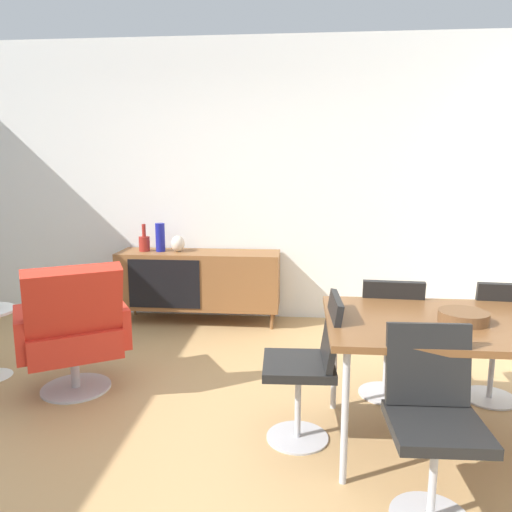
# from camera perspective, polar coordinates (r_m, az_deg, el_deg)

# --- Properties ---
(ground_plane) EXTENTS (8.32, 8.32, 0.00)m
(ground_plane) POSITION_cam_1_polar(r_m,az_deg,el_deg) (3.01, -11.40, -21.15)
(ground_plane) COLOR tan
(wall_back) EXTENTS (6.80, 0.12, 2.80)m
(wall_back) POSITION_cam_1_polar(r_m,az_deg,el_deg) (5.11, -3.62, 8.54)
(wall_back) COLOR silver
(wall_back) RESTS_ON ground_plane
(sideboard) EXTENTS (1.60, 0.45, 0.72)m
(sideboard) POSITION_cam_1_polar(r_m,az_deg,el_deg) (4.98, -6.59, -2.71)
(sideboard) COLOR brown
(sideboard) RESTS_ON ground_plane
(vase_cobalt) EXTENTS (0.09, 0.09, 0.28)m
(vase_cobalt) POSITION_cam_1_polar(r_m,az_deg,el_deg) (5.00, -11.00, 2.13)
(vase_cobalt) COLOR navy
(vase_cobalt) RESTS_ON sideboard
(vase_sculptural_dark) EXTENTS (0.13, 0.13, 0.16)m
(vase_sculptural_dark) POSITION_cam_1_polar(r_m,az_deg,el_deg) (4.96, -9.01, 1.42)
(vase_sculptural_dark) COLOR beige
(vase_sculptural_dark) RESTS_ON sideboard
(vase_ceramic_small) EXTENTS (0.11, 0.11, 0.27)m
(vase_ceramic_small) POSITION_cam_1_polar(r_m,az_deg,el_deg) (5.06, -12.77, 1.52)
(vase_ceramic_small) COLOR maroon
(vase_ceramic_small) RESTS_ON sideboard
(dining_table) EXTENTS (1.60, 0.90, 0.74)m
(dining_table) POSITION_cam_1_polar(r_m,az_deg,el_deg) (2.95, 24.00, -7.67)
(dining_table) COLOR brown
(dining_table) RESTS_ON ground_plane
(wooden_bowl_on_table) EXTENTS (0.26, 0.26, 0.06)m
(wooden_bowl_on_table) POSITION_cam_1_polar(r_m,az_deg,el_deg) (2.88, 22.83, -6.49)
(wooden_bowl_on_table) COLOR brown
(wooden_bowl_on_table) RESTS_ON dining_table
(dining_chair_front_left) EXTENTS (0.41, 0.44, 0.86)m
(dining_chair_front_left) POSITION_cam_1_polar(r_m,az_deg,el_deg) (2.44, 19.74, -17.01)
(dining_chair_front_left) COLOR black
(dining_chair_front_left) RESTS_ON ground_plane
(dining_chair_near_window) EXTENTS (0.44, 0.42, 0.86)m
(dining_chair_near_window) POSITION_cam_1_polar(r_m,az_deg,el_deg) (2.87, 6.19, -12.12)
(dining_chair_near_window) COLOR black
(dining_chair_near_window) RESTS_ON ground_plane
(dining_chair_back_left) EXTENTS (0.42, 0.45, 0.86)m
(dining_chair_back_left) POSITION_cam_1_polar(r_m,az_deg,el_deg) (3.44, 15.08, -8.53)
(dining_chair_back_left) COLOR black
(dining_chair_back_left) RESTS_ON ground_plane
(dining_chair_back_right) EXTENTS (0.43, 0.45, 0.86)m
(dining_chair_back_right) POSITION_cam_1_polar(r_m,az_deg,el_deg) (3.63, 26.14, -8.27)
(dining_chair_back_right) COLOR black
(dining_chair_back_right) RESTS_ON ground_plane
(lounge_chair_red) EXTENTS (0.89, 0.88, 0.95)m
(lounge_chair_red) POSITION_cam_1_polar(r_m,az_deg,el_deg) (3.63, -20.38, -7.89)
(lounge_chair_red) COLOR red
(lounge_chair_red) RESTS_ON ground_plane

